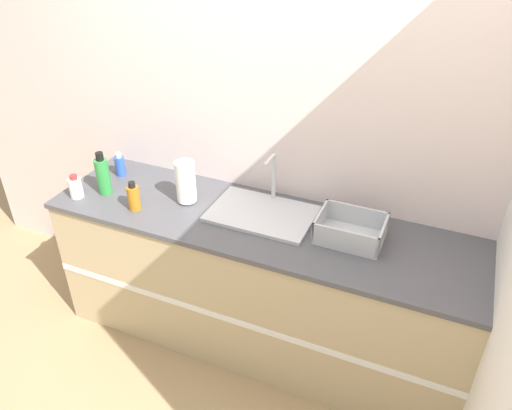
% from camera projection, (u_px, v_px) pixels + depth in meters
% --- Properties ---
extents(ground_plane, '(12.00, 12.00, 0.00)m').
position_uv_depth(ground_plane, '(237.00, 374.00, 2.93)').
color(ground_plane, tan).
extents(wall_back, '(4.78, 0.06, 2.60)m').
position_uv_depth(wall_back, '(284.00, 127.00, 2.76)').
color(wall_back, silver).
rests_on(wall_back, ground_plane).
extents(counter_cabinet, '(2.40, 0.66, 0.89)m').
position_uv_depth(counter_cabinet, '(259.00, 283.00, 2.94)').
color(counter_cabinet, tan).
rests_on(counter_cabinet, ground_plane).
extents(sink, '(0.57, 0.38, 0.30)m').
position_uv_depth(sink, '(262.00, 212.00, 2.75)').
color(sink, silver).
rests_on(sink, counter_cabinet).
extents(paper_towel_roll, '(0.11, 0.11, 0.25)m').
position_uv_depth(paper_towel_roll, '(186.00, 182.00, 2.81)').
color(paper_towel_roll, '#4C4C51').
rests_on(paper_towel_roll, counter_cabinet).
extents(dish_rack, '(0.34, 0.25, 0.12)m').
position_uv_depth(dish_rack, '(350.00, 231.00, 2.55)').
color(dish_rack, '#B7BABF').
rests_on(dish_rack, counter_cabinet).
extents(bottle_blue, '(0.06, 0.06, 0.15)m').
position_uv_depth(bottle_blue, '(120.00, 165.00, 3.11)').
color(bottle_blue, '#2D56B7').
rests_on(bottle_blue, counter_cabinet).
extents(bottle_amber, '(0.07, 0.07, 0.17)m').
position_uv_depth(bottle_amber, '(134.00, 197.00, 2.77)').
color(bottle_amber, '#B26B19').
rests_on(bottle_amber, counter_cabinet).
extents(bottle_white_spray, '(0.08, 0.08, 0.14)m').
position_uv_depth(bottle_white_spray, '(76.00, 187.00, 2.89)').
color(bottle_white_spray, white).
rests_on(bottle_white_spray, counter_cabinet).
extents(bottle_green, '(0.08, 0.08, 0.26)m').
position_uv_depth(bottle_green, '(103.00, 175.00, 2.90)').
color(bottle_green, '#2D8C3D').
rests_on(bottle_green, counter_cabinet).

